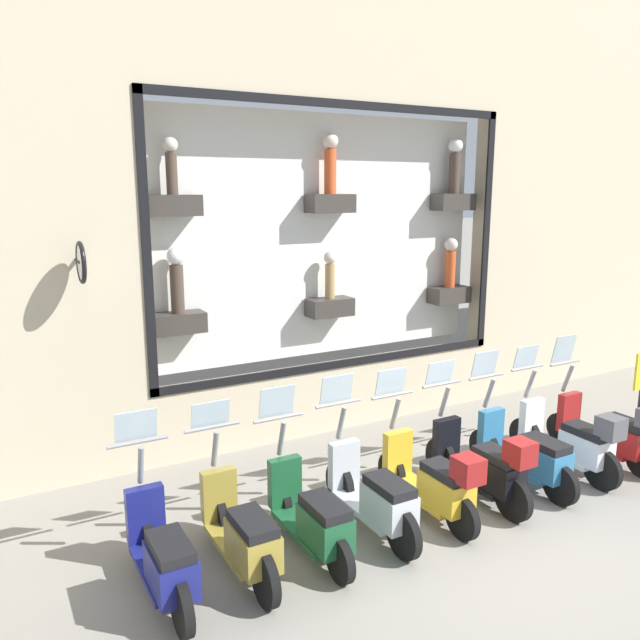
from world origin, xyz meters
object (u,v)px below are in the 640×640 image
Objects in this scene: scooter_yellow_4 at (434,481)px; scooter_navy_8 at (163,556)px; scooter_silver_5 at (374,496)px; scooter_green_6 at (312,516)px; scooter_olive_7 at (242,534)px; scooter_white_1 at (572,441)px; scooter_black_3 at (484,465)px; scooter_teal_2 at (526,454)px; scooter_red_0 at (611,432)px.

scooter_navy_8 is at bearing 88.79° from scooter_yellow_4.
scooter_yellow_4 is 0.99× the size of scooter_silver_5.
scooter_olive_7 is at bearing 89.64° from scooter_green_6.
scooter_white_1 is 1.00× the size of scooter_navy_8.
scooter_yellow_4 is 2.33m from scooter_olive_7.
scooter_white_1 reaches higher than scooter_black_3.
scooter_red_0 is at bearing -92.49° from scooter_teal_2.
scooter_white_1 is 1.00× the size of scooter_black_3.
scooter_olive_7 is at bearing 88.37° from scooter_yellow_4.
scooter_teal_2 is at bearing 87.51° from scooter_red_0.
scooter_green_6 is at bearing -90.17° from scooter_navy_8.
scooter_green_6 is at bearing 89.22° from scooter_red_0.
scooter_yellow_4 is (-0.06, 1.55, 0.03)m from scooter_teal_2.
scooter_silver_5 is 1.01× the size of scooter_green_6.
scooter_navy_8 is (0.07, 3.10, -0.03)m from scooter_yellow_4.
scooter_silver_5 reaches higher than scooter_olive_7.
scooter_silver_5 is 1.00× the size of scooter_olive_7.
scooter_red_0 reaches higher than scooter_navy_8.
scooter_black_3 is 1.00× the size of scooter_navy_8.
scooter_white_1 is 1.01× the size of scooter_green_6.
scooter_black_3 is 2.33m from scooter_green_6.
scooter_yellow_4 is at bearing 89.96° from scooter_red_0.
scooter_white_1 is 3.88m from scooter_green_6.
scooter_teal_2 reaches higher than scooter_olive_7.
scooter_white_1 is at bearing -89.99° from scooter_black_3.
scooter_olive_7 is (0.07, 2.33, -0.03)m from scooter_yellow_4.
scooter_teal_2 is 1.55m from scooter_yellow_4.
scooter_silver_5 is 2.33m from scooter_navy_8.
scooter_black_3 is at bearing 94.29° from scooter_teal_2.
scooter_green_6 is 0.99× the size of scooter_olive_7.
scooter_silver_5 reaches higher than scooter_white_1.
scooter_white_1 is (0.01, 0.78, 0.02)m from scooter_red_0.
scooter_silver_5 is 1.55m from scooter_olive_7.
scooter_navy_8 is at bearing 90.02° from scooter_olive_7.
scooter_teal_2 is 1.00× the size of scooter_olive_7.
scooter_red_0 is 0.78m from scooter_white_1.
scooter_olive_7 is at bearing 88.91° from scooter_black_3.
scooter_green_6 is 1.55m from scooter_navy_8.
scooter_yellow_4 is (0.00, 3.10, 0.01)m from scooter_red_0.
scooter_white_1 reaches higher than scooter_olive_7.
scooter_silver_5 is (0.06, 1.55, -0.04)m from scooter_black_3.
scooter_silver_5 reaches higher than scooter_black_3.
scooter_navy_8 is (0.06, 3.88, -0.04)m from scooter_black_3.
scooter_navy_8 reaches higher than scooter_yellow_4.
scooter_olive_7 is 1.00× the size of scooter_navy_8.
scooter_red_0 reaches higher than scooter_silver_5.
scooter_silver_5 reaches higher than scooter_navy_8.
scooter_red_0 reaches higher than scooter_black_3.
scooter_white_1 is 1.01× the size of scooter_yellow_4.
scooter_green_6 is at bearing -90.36° from scooter_olive_7.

